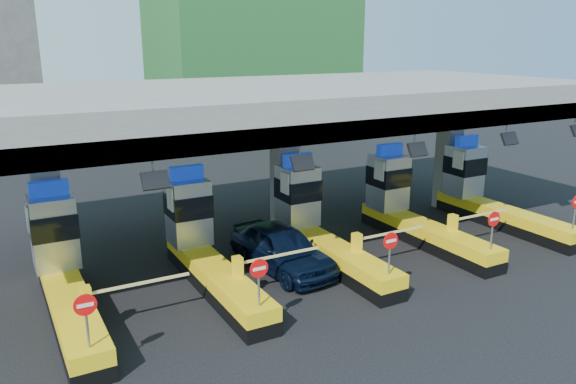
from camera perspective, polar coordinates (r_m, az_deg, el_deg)
ground at (r=23.86m, az=3.12°, el=-6.68°), size 120.00×120.00×0.00m
toll_canopy at (r=24.78m, az=-0.21°, el=8.83°), size 28.00×12.09×7.00m
toll_lane_far_left at (r=20.54m, az=-21.95°, el=-7.33°), size 4.43×8.00×4.16m
toll_lane_left at (r=21.55m, az=-8.66°, el=-5.30°), size 4.43×8.00×4.16m
toll_lane_center at (r=23.60m, az=2.81°, el=-3.31°), size 4.43×8.00×4.16m
toll_lane_right at (r=26.45m, az=12.10°, el=-1.58°), size 4.43×8.00×4.16m
toll_lane_far_right at (r=29.87m, az=19.41°, el=-0.19°), size 4.43×8.00×4.16m
van at (r=22.32m, az=-0.65°, el=-5.70°), size 2.71×5.57×1.83m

